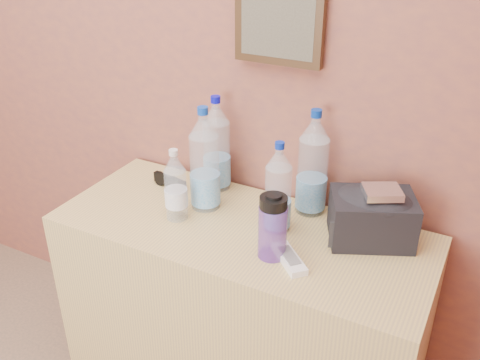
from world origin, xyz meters
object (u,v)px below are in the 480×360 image
(pet_large_b, at_px, (217,148))
(ac_remote, at_px, (289,259))
(dresser, at_px, (241,318))
(sunglasses, at_px, (170,181))
(pet_large_d, at_px, (278,192))
(nalgene_bottle, at_px, (273,226))
(pet_large_a, at_px, (205,164))
(pet_large_c, at_px, (313,168))
(toiletry_bag, at_px, (372,216))
(foil_packet, at_px, (382,192))
(pet_small, at_px, (176,189))

(pet_large_b, relative_size, ac_remote, 2.22)
(dresser, distance_m, sunglasses, 0.57)
(pet_large_d, height_order, ac_remote, pet_large_d)
(pet_large_b, relative_size, nalgene_bottle, 1.67)
(pet_large_b, bearing_deg, pet_large_a, -76.01)
(dresser, distance_m, pet_large_d, 0.54)
(pet_large_c, distance_m, toiletry_bag, 0.26)
(pet_large_a, relative_size, sunglasses, 2.45)
(pet_large_c, relative_size, toiletry_bag, 1.46)
(nalgene_bottle, distance_m, sunglasses, 0.58)
(pet_large_b, distance_m, nalgene_bottle, 0.48)
(ac_remote, bearing_deg, sunglasses, -157.99)
(foil_packet, bearing_deg, pet_large_b, 171.47)
(pet_large_a, relative_size, foil_packet, 3.35)
(pet_large_a, distance_m, sunglasses, 0.25)
(nalgene_bottle, bearing_deg, pet_large_d, 108.56)
(ac_remote, relative_size, toiletry_bag, 0.63)
(pet_large_b, relative_size, pet_large_c, 0.96)
(dresser, distance_m, foil_packet, 0.72)
(ac_remote, bearing_deg, dresser, -161.70)
(foil_packet, bearing_deg, pet_small, -165.82)
(dresser, bearing_deg, nalgene_bottle, -31.43)
(pet_large_c, bearing_deg, pet_large_a, -156.97)
(ac_remote, bearing_deg, pet_large_c, 143.28)
(pet_large_c, xyz_separation_m, foil_packet, (0.26, -0.09, 0.02))
(pet_large_b, bearing_deg, dresser, -44.98)
(pet_large_b, xyz_separation_m, pet_large_c, (0.37, -0.00, 0.01))
(nalgene_bottle, distance_m, ac_remote, 0.11)
(pet_large_b, height_order, toiletry_bag, pet_large_b)
(nalgene_bottle, bearing_deg, pet_large_b, 140.18)
(dresser, height_order, ac_remote, ac_remote)
(pet_large_b, height_order, nalgene_bottle, pet_large_b)
(pet_large_c, height_order, pet_large_d, pet_large_c)
(toiletry_bag, distance_m, foil_packet, 0.10)
(pet_large_a, xyz_separation_m, nalgene_bottle, (0.33, -0.16, -0.06))
(nalgene_bottle, height_order, ac_remote, nalgene_bottle)
(pet_large_c, distance_m, pet_small, 0.46)
(pet_large_a, bearing_deg, pet_large_d, -3.25)
(pet_large_a, xyz_separation_m, toiletry_bag, (0.57, 0.07, -0.08))
(pet_large_b, relative_size, pet_large_d, 1.15)
(pet_large_b, height_order, ac_remote, pet_large_b)
(pet_small, bearing_deg, pet_large_a, 66.91)
(pet_large_a, height_order, pet_large_b, pet_large_a)
(dresser, relative_size, pet_small, 4.98)
(pet_small, relative_size, sunglasses, 1.68)
(dresser, xyz_separation_m, toiletry_bag, (0.40, 0.13, 0.48))
(pet_small, height_order, nalgene_bottle, pet_small)
(foil_packet, bearing_deg, ac_remote, -133.04)
(pet_large_c, height_order, toiletry_bag, pet_large_c)
(pet_small, relative_size, ac_remote, 1.58)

